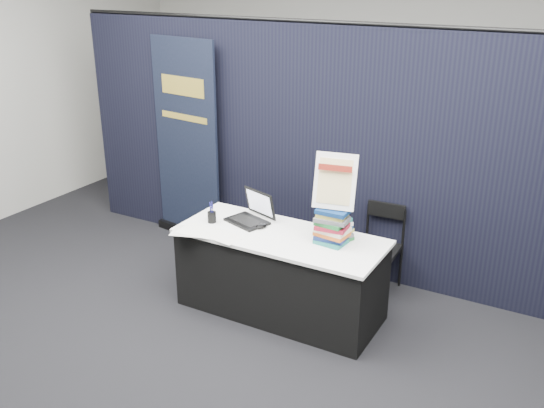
{
  "coord_description": "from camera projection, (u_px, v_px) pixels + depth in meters",
  "views": [
    {
      "loc": [
        2.26,
        -3.59,
        2.89
      ],
      "look_at": [
        -0.08,
        0.55,
        1.02
      ],
      "focal_mm": 40.0,
      "sensor_mm": 36.0,
      "label": 1
    }
  ],
  "objects": [
    {
      "name": "floor",
      "position": [
        248.0,
        341.0,
        5.0
      ],
      "size": [
        8.0,
        8.0,
        0.0
      ],
      "primitive_type": "plane",
      "color": "black",
      "rests_on": "ground"
    },
    {
      "name": "book_stack_tall",
      "position": [
        332.0,
        226.0,
        4.96
      ],
      "size": [
        0.25,
        0.19,
        0.3
      ],
      "rotation": [
        0.0,
        0.0,
        0.0
      ],
      "color": "#1D6E67",
      "rests_on": "display_table"
    },
    {
      "name": "display_table",
      "position": [
        280.0,
        273.0,
        5.31
      ],
      "size": [
        1.8,
        0.75,
        0.75
      ],
      "color": "black",
      "rests_on": "floor"
    },
    {
      "name": "brochure_mid",
      "position": [
        199.0,
        231.0,
        5.25
      ],
      "size": [
        0.35,
        0.26,
        0.0
      ],
      "primitive_type": "cube",
      "rotation": [
        0.0,
        0.0,
        0.05
      ],
      "color": "white",
      "rests_on": "display_table"
    },
    {
      "name": "drape_partition",
      "position": [
        333.0,
        153.0,
        5.86
      ],
      "size": [
        6.0,
        0.08,
        2.4
      ],
      "primitive_type": "cube",
      "color": "black",
      "rests_on": "floor"
    },
    {
      "name": "pen_cup",
      "position": [
        212.0,
        217.0,
        5.41
      ],
      "size": [
        0.09,
        0.09,
        0.1
      ],
      "primitive_type": "cylinder",
      "rotation": [
        0.0,
        0.0,
        -0.26
      ],
      "color": "black",
      "rests_on": "display_table"
    },
    {
      "name": "laptop",
      "position": [
        250.0,
        214.0,
        5.44
      ],
      "size": [
        0.42,
        0.39,
        0.27
      ],
      "rotation": [
        0.0,
        0.0,
        -0.32
      ],
      "color": "black",
      "rests_on": "display_table"
    },
    {
      "name": "mouse",
      "position": [
        261.0,
        226.0,
        5.3
      ],
      "size": [
        0.1,
        0.13,
        0.04
      ],
      "primitive_type": "ellipsoid",
      "rotation": [
        0.0,
        0.0,
        -0.31
      ],
      "color": "black",
      "rests_on": "display_table"
    },
    {
      "name": "pullup_banner",
      "position": [
        187.0,
        153.0,
        6.62
      ],
      "size": [
        0.94,
        0.22,
        2.22
      ],
      "rotation": [
        0.0,
        0.0,
        -0.13
      ],
      "color": "black",
      "rests_on": "floor"
    },
    {
      "name": "brochure_right",
      "position": [
        225.0,
        237.0,
        5.12
      ],
      "size": [
        0.32,
        0.25,
        0.0
      ],
      "primitive_type": "cube",
      "rotation": [
        0.0,
        0.0,
        -0.15
      ],
      "color": "white",
      "rests_on": "display_table"
    },
    {
      "name": "stacking_chair",
      "position": [
        379.0,
        244.0,
        5.67
      ],
      "size": [
        0.39,
        0.4,
        0.83
      ],
      "rotation": [
        0.0,
        0.0,
        0.05
      ],
      "color": "black",
      "rests_on": "floor"
    },
    {
      "name": "book_stack_short",
      "position": [
        338.0,
        228.0,
        5.08
      ],
      "size": [
        0.27,
        0.25,
        0.19
      ],
      "rotation": [
        0.0,
        0.0,
        -0.43
      ],
      "color": "#1B672D",
      "rests_on": "display_table"
    },
    {
      "name": "wall_back",
      "position": [
        413.0,
        64.0,
        7.6
      ],
      "size": [
        8.0,
        0.02,
        3.5
      ],
      "primitive_type": "cube",
      "color": "#A9A79F",
      "rests_on": "floor"
    },
    {
      "name": "brochure_left",
      "position": [
        191.0,
        231.0,
        5.23
      ],
      "size": [
        0.39,
        0.33,
        0.0
      ],
      "primitive_type": "cube",
      "rotation": [
        0.0,
        0.0,
        0.33
      ],
      "color": "silver",
      "rests_on": "display_table"
    },
    {
      "name": "info_sign",
      "position": [
        335.0,
        182.0,
        4.85
      ],
      "size": [
        0.36,
        0.19,
        0.47
      ],
      "rotation": [
        0.0,
        0.0,
        0.19
      ],
      "color": "black",
      "rests_on": "book_stack_tall"
    }
  ]
}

